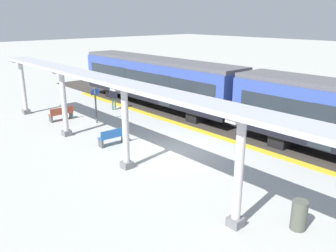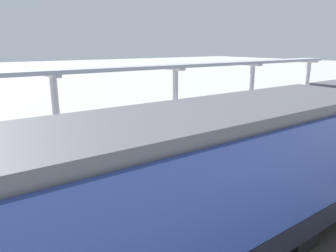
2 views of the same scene
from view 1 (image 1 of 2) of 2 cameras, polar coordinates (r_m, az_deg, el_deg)
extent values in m
plane|color=#A7A8A2|center=(16.90, 1.43, -4.16)|extent=(176.00, 176.00, 0.00)
cube|color=gold|center=(19.04, 8.36, -1.80)|extent=(0.52, 30.57, 0.01)
cube|color=#38332D|center=(20.44, 11.75, -0.63)|extent=(3.20, 42.57, 0.01)
cube|color=#304699|center=(25.10, -2.04, 7.63)|extent=(2.60, 14.70, 2.60)
cube|color=black|center=(25.29, -2.01, 5.35)|extent=(2.63, 14.72, 0.55)
cube|color=#515156|center=(24.89, -2.08, 10.86)|extent=(2.39, 14.70, 0.24)
cube|color=#1E262D|center=(24.24, -4.46, 7.99)|extent=(0.03, 13.52, 0.84)
cube|color=#1E262D|center=(26.30, -7.70, 7.39)|extent=(0.04, 1.10, 2.00)
cube|color=#1E262D|center=(22.47, -0.63, 5.83)|extent=(0.04, 1.10, 2.00)
cube|color=black|center=(22.11, 5.80, 1.89)|extent=(2.21, 0.90, 0.64)
cube|color=black|center=(29.12, -7.94, 5.61)|extent=(2.21, 0.90, 0.64)
cube|color=#1E262D|center=(16.34, 24.01, -0.21)|extent=(0.04, 1.10, 2.00)
cube|color=black|center=(18.82, 19.05, -1.81)|extent=(2.21, 0.90, 0.64)
cube|color=slate|center=(25.23, -22.33, 2.21)|extent=(0.44, 0.44, 0.30)
cylinder|color=#B9B4B9|center=(24.87, -22.79, 6.07)|extent=(0.28, 0.28, 3.17)
cube|color=#B9B4B9|center=(24.64, -23.24, 9.81)|extent=(1.10, 0.36, 0.12)
cube|color=slate|center=(19.83, -16.36, -1.10)|extent=(0.44, 0.44, 0.30)
cylinder|color=#B9B4B9|center=(19.37, -16.79, 3.77)|extent=(0.28, 0.28, 3.17)
cube|color=#B9B4B9|center=(19.06, -17.23, 8.58)|extent=(1.10, 0.36, 0.12)
cube|color=slate|center=(15.12, -6.79, -6.36)|extent=(0.44, 0.44, 0.30)
cylinder|color=#B9B4B9|center=(14.51, -7.03, -0.07)|extent=(0.28, 0.28, 3.17)
cube|color=#B9B4B9|center=(14.11, -7.28, 6.31)|extent=(1.10, 0.36, 0.12)
cube|color=slate|center=(11.35, 11.05, -15.27)|extent=(0.44, 0.44, 0.30)
cylinder|color=#B9B4B9|center=(10.53, 11.60, -7.28)|extent=(0.28, 0.28, 3.17)
cube|color=#B9B4B9|center=(9.96, 12.17, 1.36)|extent=(1.10, 0.36, 0.12)
cube|color=#A8AAB2|center=(14.06, -7.24, 6.86)|extent=(1.20, 24.39, 0.16)
cube|color=#245BA4|center=(17.84, -9.14, -1.69)|extent=(1.52, 0.53, 0.04)
cube|color=#245BA4|center=(17.61, -8.87, -1.17)|extent=(1.50, 0.15, 0.40)
cube|color=#4C4C51|center=(17.62, -11.00, -2.83)|extent=(0.12, 0.40, 0.42)
cube|color=#4C4C51|center=(18.22, -7.28, -1.95)|extent=(0.12, 0.40, 0.42)
cube|color=brown|center=(22.82, -17.25, 1.98)|extent=(1.51, 0.46, 0.04)
cube|color=brown|center=(22.59, -17.10, 2.43)|extent=(1.50, 0.08, 0.40)
cube|color=#4C4C51|center=(22.64, -18.74, 1.11)|extent=(0.11, 0.40, 0.42)
cube|color=#4C4C51|center=(23.14, -15.69, 1.74)|extent=(0.11, 0.40, 0.42)
cylinder|color=#4B5045|center=(11.58, 20.79, -13.57)|extent=(0.48, 0.48, 0.95)
cylinder|color=#4C4C51|center=(21.53, -11.82, 3.32)|extent=(0.10, 0.10, 2.20)
cube|color=#284C9E|center=(21.34, -11.96, 5.54)|extent=(0.56, 0.04, 0.36)
cylinder|color=#476A4D|center=(24.60, -8.72, 3.66)|extent=(0.11, 0.11, 0.87)
cylinder|color=#476A4D|center=(24.57, -9.13, 3.62)|extent=(0.11, 0.11, 0.87)
cube|color=black|center=(24.42, -9.01, 5.37)|extent=(0.55, 0.41, 0.65)
sphere|color=tan|center=(24.33, -9.05, 6.38)|extent=(0.23, 0.23, 0.23)
camera|label=2|loc=(20.17, 42.64, 8.48)|focal=33.32mm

